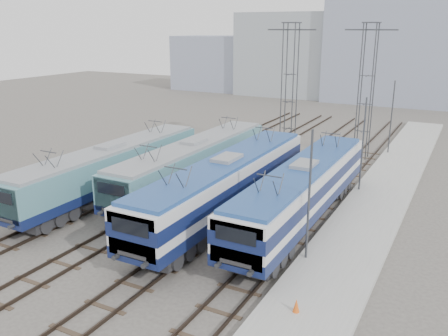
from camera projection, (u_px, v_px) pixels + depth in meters
ground at (147, 243)px, 26.56m from camera, size 160.00×160.00×0.00m
platform at (363, 224)px, 28.70m from camera, size 4.00×70.00×0.30m
locomotive_far_left at (109, 167)px, 33.06m from camera, size 2.83×17.84×3.36m
locomotive_center_left at (193, 162)px, 34.26m from camera, size 2.84×17.97×3.38m
locomotive_center_right at (226, 183)px, 29.27m from camera, size 2.98×18.84×3.54m
locomotive_far_right at (302, 189)px, 28.38m from camera, size 2.88×18.20×3.42m
catenary_tower_west at (289, 84)px, 43.27m from camera, size 4.50×1.20×12.00m
catenary_tower_east at (366, 86)px, 42.05m from camera, size 4.50×1.20×12.00m
mast_front at (309, 199)px, 23.38m from camera, size 0.12×0.12×7.00m
mast_mid at (363, 147)px, 33.54m from camera, size 0.12×0.12×7.00m
mast_rear at (391, 119)px, 43.69m from camera, size 0.12×0.12×7.00m
safety_cone at (296, 305)px, 19.57m from camera, size 0.29×0.29×0.59m
building_west at (294, 54)px, 83.31m from camera, size 18.00×12.00×14.00m
building_center at (403, 44)px, 74.65m from camera, size 22.00×14.00×18.00m
building_far_west at (215, 63)px, 91.07m from camera, size 14.00×10.00×10.00m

